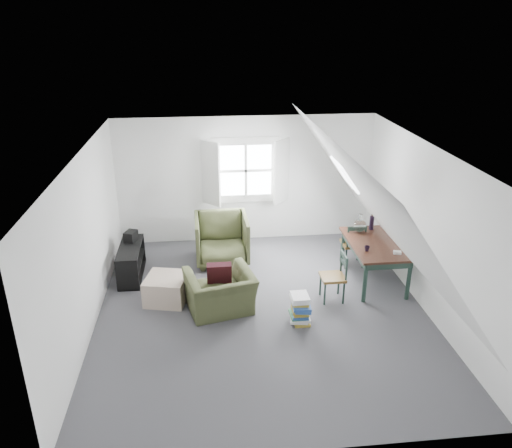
{
  "coord_description": "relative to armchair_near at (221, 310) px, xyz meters",
  "views": [
    {
      "loc": [
        -0.81,
        -6.58,
        4.21
      ],
      "look_at": [
        -0.03,
        0.6,
        1.2
      ],
      "focal_mm": 35.0,
      "sensor_mm": 36.0,
      "label": 1
    }
  ],
  "objects": [
    {
      "name": "dining_table",
      "position": [
        2.64,
        0.66,
        0.63
      ],
      "size": [
        0.87,
        1.45,
        0.72
      ],
      "rotation": [
        0.0,
        0.0,
        -0.03
      ],
      "color": "black",
      "rests_on": "floor"
    },
    {
      "name": "cup",
      "position": [
        2.39,
        0.36,
        0.72
      ],
      "size": [
        0.09,
        0.09,
        0.08
      ],
      "primitive_type": "imported",
      "rotation": [
        0.0,
        0.0,
        -0.03
      ],
      "color": "black",
      "rests_on": "dining_table"
    },
    {
      "name": "armchair_far",
      "position": [
        0.1,
        1.69,
        0.0
      ],
      "size": [
        0.97,
        1.0,
        0.89
      ],
      "primitive_type": "imported",
      "rotation": [
        0.0,
        0.0,
        0.02
      ],
      "color": "#3E4526",
      "rests_on": "floor"
    },
    {
      "name": "wall_right",
      "position": [
        3.14,
        -0.07,
        1.25
      ],
      "size": [
        0.0,
        5.5,
        5.5
      ],
      "primitive_type": "plane",
      "rotation": [
        1.57,
        0.0,
        -1.57
      ],
      "color": "white",
      "rests_on": "ground"
    },
    {
      "name": "dining_chair_far",
      "position": [
        2.46,
        1.27,
        0.43
      ],
      "size": [
        0.39,
        0.39,
        0.83
      ],
      "rotation": [
        0.0,
        0.0,
        3.32
      ],
      "color": "brown",
      "rests_on": "floor"
    },
    {
      "name": "armchair_near",
      "position": [
        0.0,
        0.0,
        0.0
      ],
      "size": [
        1.16,
        1.07,
        0.64
      ],
      "primitive_type": "imported",
      "rotation": [
        0.0,
        0.0,
        3.38
      ],
      "color": "#3E4526",
      "rests_on": "floor"
    },
    {
      "name": "throw_pillow",
      "position": [
        0.0,
        0.15,
        0.57
      ],
      "size": [
        0.38,
        0.22,
        0.39
      ],
      "primitive_type": "cube",
      "rotation": [
        0.31,
        0.0,
        0.0
      ],
      "color": "#370F16",
      "rests_on": "armchair_near"
    },
    {
      "name": "paper_box",
      "position": [
        2.84,
        0.21,
        0.74
      ],
      "size": [
        0.14,
        0.11,
        0.04
      ],
      "primitive_type": "cube",
      "rotation": [
        0.0,
        0.0,
        -0.29
      ],
      "color": "white",
      "rests_on": "dining_table"
    },
    {
      "name": "wall_back",
      "position": [
        0.64,
        2.68,
        1.25
      ],
      "size": [
        5.0,
        0.0,
        5.0
      ],
      "primitive_type": "plane",
      "rotation": [
        1.57,
        0.0,
        0.0
      ],
      "color": "white",
      "rests_on": "ground"
    },
    {
      "name": "electronics_box",
      "position": [
        -1.49,
        1.53,
        0.64
      ],
      "size": [
        0.25,
        0.29,
        0.19
      ],
      "primitive_type": "cube",
      "rotation": [
        0.0,
        0.0,
        -0.35
      ],
      "color": "black",
      "rests_on": "media_shelf"
    },
    {
      "name": "slope_right",
      "position": [
        2.19,
        -0.07,
        1.78
      ],
      "size": [
        3.19,
        5.5,
        4.48
      ],
      "primitive_type": "plane",
      "rotation": [
        0.0,
        -2.19,
        0.0
      ],
      "color": "white",
      "rests_on": "wall_right"
    },
    {
      "name": "wall_front",
      "position": [
        0.64,
        -2.82,
        1.25
      ],
      "size": [
        5.0,
        0.0,
        5.0
      ],
      "primitive_type": "plane",
      "rotation": [
        -1.57,
        0.0,
        0.0
      ],
      "color": "white",
      "rests_on": "ground"
    },
    {
      "name": "media_shelf",
      "position": [
        -1.49,
        1.25,
        0.25
      ],
      "size": [
        0.36,
        1.09,
        0.56
      ],
      "rotation": [
        0.0,
        0.0,
        0.06
      ],
      "color": "black",
      "rests_on": "floor"
    },
    {
      "name": "demijohn",
      "position": [
        2.49,
        1.11,
        0.86
      ],
      "size": [
        0.23,
        0.23,
        0.32
      ],
      "rotation": [
        0.0,
        0.0,
        -0.25
      ],
      "color": "silver",
      "rests_on": "dining_table"
    },
    {
      "name": "ottoman",
      "position": [
        -0.84,
        0.39,
        0.21
      ],
      "size": [
        0.74,
        0.74,
        0.41
      ],
      "primitive_type": "cube",
      "rotation": [
        0.0,
        0.0,
        -0.23
      ],
      "color": "tan",
      "rests_on": "floor"
    },
    {
      "name": "slope_left",
      "position": [
        -0.91,
        -0.07,
        1.78
      ],
      "size": [
        3.19,
        5.5,
        4.48
      ],
      "primitive_type": "plane",
      "rotation": [
        0.0,
        2.19,
        0.0
      ],
      "color": "white",
      "rests_on": "wall_left"
    },
    {
      "name": "ceiling",
      "position": [
        0.64,
        -0.07,
        2.5
      ],
      "size": [
        5.5,
        5.5,
        0.0
      ],
      "primitive_type": "plane",
      "rotation": [
        3.14,
        0.0,
        0.0
      ],
      "color": "white",
      "rests_on": "wall_back"
    },
    {
      "name": "dormer_window",
      "position": [
        0.64,
        2.61,
        1.45
      ],
      "size": [
        1.71,
        0.35,
        1.3
      ],
      "color": "white",
      "rests_on": "wall_back"
    },
    {
      "name": "skylight",
      "position": [
        2.19,
        1.23,
        1.75
      ],
      "size": [
        0.35,
        0.75,
        0.47
      ],
      "primitive_type": "cube",
      "rotation": [
        0.0,
        0.95,
        0.0
      ],
      "color": "white",
      "rests_on": "slope_right"
    },
    {
      "name": "vase_twigs",
      "position": [
        2.74,
        1.21,
        0.86
      ],
      "size": [
        0.08,
        0.09,
        0.61
      ],
      "rotation": [
        0.0,
        0.0,
        0.21
      ],
      "color": "black",
      "rests_on": "dining_table"
    },
    {
      "name": "magazine_stack",
      "position": [
        1.16,
        -0.45,
        0.22
      ],
      "size": [
        0.33,
        0.39,
        0.44
      ],
      "rotation": [
        0.0,
        0.0,
        -0.13
      ],
      "color": "#B29933",
      "rests_on": "floor"
    },
    {
      "name": "dining_chair_near",
      "position": [
        1.82,
        0.14,
        0.42
      ],
      "size": [
        0.37,
        0.37,
        0.8
      ],
      "rotation": [
        0.0,
        0.0,
        -1.39
      ],
      "color": "brown",
      "rests_on": "floor"
    },
    {
      "name": "wall_left",
      "position": [
        -1.86,
        -0.07,
        1.25
      ],
      "size": [
        0.0,
        5.5,
        5.5
      ],
      "primitive_type": "plane",
      "rotation": [
        1.57,
        0.0,
        1.57
      ],
      "color": "white",
      "rests_on": "ground"
    },
    {
      "name": "floor",
      "position": [
        0.64,
        -0.07,
        0.0
      ],
      "size": [
        5.5,
        5.5,
        0.0
      ],
      "primitive_type": "plane",
      "color": "#46464A",
      "rests_on": "ground"
    }
  ]
}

